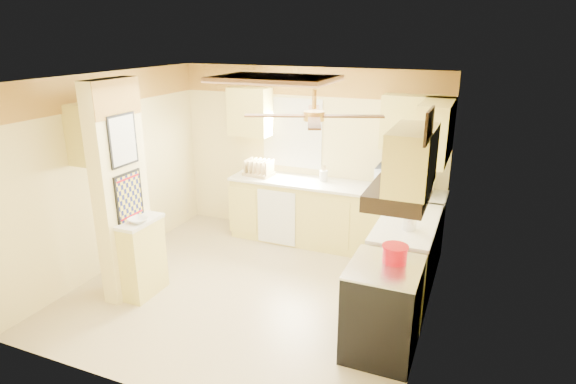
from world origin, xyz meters
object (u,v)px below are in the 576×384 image
at_px(stove, 382,309).
at_px(microwave, 399,179).
at_px(bowl, 138,220).
at_px(kettle, 410,220).
at_px(dutch_oven, 395,254).

height_order(stove, microwave, microwave).
height_order(bowl, kettle, kettle).
distance_m(microwave, dutch_oven, 2.10).
relative_size(stove, kettle, 4.12).
height_order(stove, bowl, bowl).
relative_size(dutch_oven, kettle, 1.12).
xyz_separation_m(dutch_oven, kettle, (0.01, 0.78, 0.04)).
distance_m(microwave, bowl, 3.35).
relative_size(bowl, kettle, 0.95).
bearing_deg(kettle, dutch_oven, -90.67).
relative_size(microwave, bowl, 2.79).
height_order(bowl, dutch_oven, dutch_oven).
bearing_deg(kettle, bowl, -161.25).
relative_size(microwave, kettle, 2.65).
bearing_deg(bowl, microwave, 42.25).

